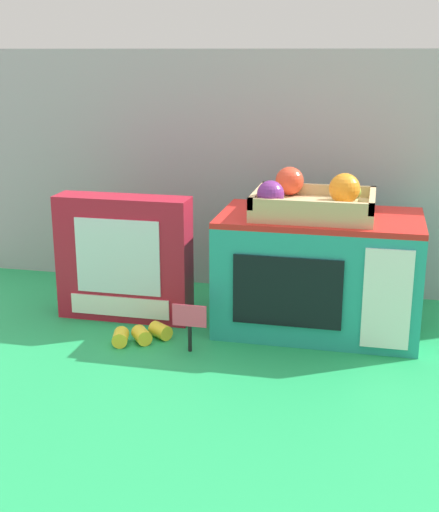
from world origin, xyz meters
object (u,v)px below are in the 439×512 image
cookie_set_box (124,258)px  loose_toy_banana (141,334)px  toy_microwave (318,273)px  price_sign (190,321)px  food_groups_crate (313,201)px

cookie_set_box → loose_toy_banana: size_ratio=2.52×
toy_microwave → price_sign: 0.31m
toy_microwave → loose_toy_banana: size_ratio=3.56×
toy_microwave → price_sign: bearing=-142.1°
toy_microwave → loose_toy_banana: bearing=-155.4°
food_groups_crate → loose_toy_banana: size_ratio=2.09×
food_groups_crate → price_sign: size_ratio=2.49×
cookie_set_box → food_groups_crate: bearing=4.5°
toy_microwave → cookie_set_box: size_ratio=1.41×
price_sign → loose_toy_banana: 0.13m
toy_microwave → food_groups_crate: 0.16m
toy_microwave → food_groups_crate: bearing=-175.6°
cookie_set_box → price_sign: cookie_set_box is taller
toy_microwave → cookie_set_box: (-0.43, -0.03, 0.01)m
food_groups_crate → loose_toy_banana: food_groups_crate is taller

